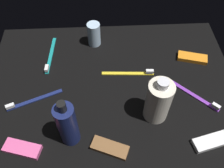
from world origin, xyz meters
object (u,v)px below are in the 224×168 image
snack_bar_brown (110,148)px  snack_bar_white (211,142)px  lotion_bottle (67,124)px  toothbrush_teal (50,57)px  deodorant_stick (94,34)px  toothbrush_purple (197,96)px  snack_bar_orange (192,58)px  bodywash_bottle (158,101)px  toothbrush_yellow (131,73)px  toothbrush_navy (31,100)px  snack_bar_pink (22,149)px

snack_bar_brown → snack_bar_white: size_ratio=1.00×
snack_bar_brown → lotion_bottle: bearing=2.2°
lotion_bottle → toothbrush_teal: lotion_bottle is taller
lotion_bottle → deodorant_stick: size_ratio=2.00×
deodorant_stick → toothbrush_purple: size_ratio=0.66×
deodorant_stick → snack_bar_orange: (-35.46, 10.16, -3.82)cm
deodorant_stick → bodywash_bottle: bearing=119.6°
toothbrush_yellow → toothbrush_navy: same height
snack_bar_white → toothbrush_yellow: bearing=-66.3°
toothbrush_purple → snack_bar_pink: 55.24cm
toothbrush_navy → toothbrush_teal: (-4.09, -18.93, 0.00)cm
deodorant_stick → snack_bar_white: deodorant_stick is taller
toothbrush_navy → snack_bar_white: size_ratio=1.65×
lotion_bottle → snack_bar_pink: size_ratio=1.76×
snack_bar_brown → snack_bar_white: same height
lotion_bottle → toothbrush_teal: (9.20, -31.98, -7.43)cm
toothbrush_navy → snack_bar_orange: bearing=-164.4°
bodywash_bottle → snack_bar_pink: 40.42cm
snack_bar_pink → snack_bar_white: bearing=-164.4°
bodywash_bottle → toothbrush_navy: size_ratio=0.96×
toothbrush_navy → snack_bar_white: bearing=162.5°
bodywash_bottle → toothbrush_teal: (34.54, -25.45, -6.76)cm
toothbrush_yellow → toothbrush_purple: same height
lotion_bottle → snack_bar_white: 40.58cm
toothbrush_navy → snack_bar_orange: size_ratio=1.65×
toothbrush_purple → toothbrush_teal: same height
lotion_bottle → toothbrush_navy: 20.05cm
toothbrush_purple → deodorant_stick: bearing=-39.4°
snack_bar_white → lotion_bottle: bearing=-18.9°
bodywash_bottle → toothbrush_teal: bearing=-36.4°
toothbrush_navy → snack_bar_white: toothbrush_navy is taller
lotion_bottle → deodorant_stick: lotion_bottle is taller
lotion_bottle → toothbrush_navy: bearing=-44.5°
lotion_bottle → toothbrush_purple: size_ratio=1.33×
lotion_bottle → snack_bar_white: bearing=174.7°
toothbrush_teal → snack_bar_white: size_ratio=1.73×
snack_bar_white → snack_bar_pink: bearing=-14.4°
toothbrush_navy → snack_bar_pink: 16.06cm
toothbrush_purple → toothbrush_navy: (53.12, -1.16, 0.00)cm
bodywash_bottle → snack_bar_brown: (14.35, 10.57, -6.62)cm
bodywash_bottle → deodorant_stick: size_ratio=1.80×
toothbrush_purple → toothbrush_teal: size_ratio=0.76×
bodywash_bottle → toothbrush_teal: size_ratio=0.91×
toothbrush_teal → snack_bar_pink: toothbrush_teal is taller
snack_bar_brown → snack_bar_orange: bearing=-111.7°
bodywash_bottle → snack_bar_pink: (38.71, 9.54, -6.62)cm
snack_bar_pink → snack_bar_orange: same height
toothbrush_yellow → snack_bar_white: toothbrush_yellow is taller
snack_bar_orange → snack_bar_white: 32.38cm
lotion_bottle → toothbrush_yellow: size_ratio=1.02×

